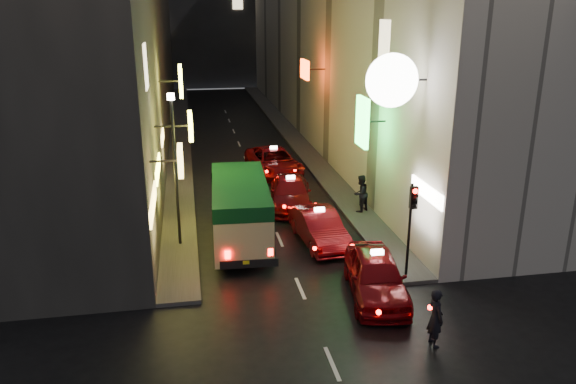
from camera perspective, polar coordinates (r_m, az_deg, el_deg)
building_left at (r=43.22m, az=-16.84°, el=16.86°), size 7.58×52.00×18.00m
building_right at (r=44.53m, az=5.08°, el=17.55°), size 8.28×52.00×18.00m
sidewalk_left at (r=44.03m, az=-10.91°, el=5.57°), size 1.50×52.00×0.15m
sidewalk_right at (r=44.72m, az=0.09°, el=6.10°), size 1.50×52.00×0.15m
minibus at (r=23.27m, az=-4.89°, el=-1.35°), size 2.54×6.45×2.73m
taxi_near at (r=19.57m, az=8.95°, el=-8.03°), size 3.19×6.02×1.99m
taxi_second at (r=23.59m, az=3.19°, el=-3.35°), size 2.64×5.41×1.83m
taxi_third at (r=27.94m, az=0.27°, el=0.17°), size 2.90×5.47×1.83m
taxi_far at (r=33.41m, az=-1.46°, el=3.32°), size 2.93×5.85×1.96m
pedestrian_crossing at (r=17.25m, az=14.79°, el=-11.88°), size 0.48×0.70×2.05m
pedestrian_sidewalk at (r=26.96m, az=7.39°, el=0.09°), size 0.90×0.83×2.04m
traffic_light at (r=20.24m, az=12.49°, el=-1.89°), size 0.26×0.43×3.50m
lamp_post at (r=22.75m, az=-11.42°, el=3.17°), size 0.28×0.28×6.22m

